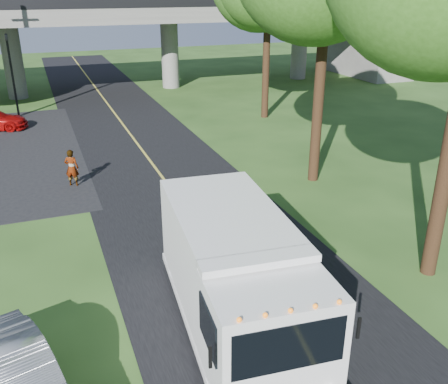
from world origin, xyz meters
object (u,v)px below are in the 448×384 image
silver_sedan (15,384)px  step_van (235,272)px  pedestrian (72,168)px  traffic_signal (11,66)px

silver_sedan → step_van: bearing=-6.4°
silver_sedan → pedestrian: size_ratio=2.61×
step_van → silver_sedan: size_ratio=1.70×
step_van → silver_sedan: (-5.09, -0.96, -0.90)m
traffic_signal → step_van: (5.09, -25.32, -1.61)m
silver_sedan → pedestrian: 12.51m
step_van → silver_sedan: 5.26m
pedestrian → silver_sedan: bearing=104.5°
silver_sedan → pedestrian: bearing=62.8°
step_van → pedestrian: 11.74m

